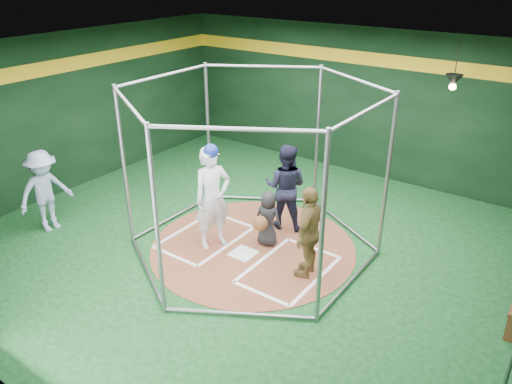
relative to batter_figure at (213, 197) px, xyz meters
The scene contains 12 objects.
room_shell 1.05m from the batter_figure, 28.92° to the left, with size 10.10×9.10×3.53m.
clay_disc 1.23m from the batter_figure, 28.37° to the left, with size 3.80×3.80×0.01m, color brown.
home_plate 1.17m from the batter_figure, ahead, with size 0.43×0.43×0.01m, color white.
batter_box_left 1.03m from the batter_figure, 162.67° to the left, with size 1.17×1.77×0.01m.
batter_box_right 1.87m from the batter_figure, ahead, with size 1.17×1.77×0.01m.
batting_cage 0.88m from the batter_figure, 28.37° to the left, with size 4.05×4.67×3.00m.
pendant_lamp_near 5.17m from the batter_figure, 54.25° to the left, with size 0.34×0.34×0.90m.
batter_figure is the anchor object (origin of this frame).
visitor_leopard 1.91m from the batter_figure, ahead, with size 0.95×0.39×1.62m, color #9D8243.
catcher_figure 1.09m from the batter_figure, 35.91° to the left, with size 0.56×0.59×1.06m.
umpire 1.53m from the batter_figure, 63.25° to the left, with size 0.84×0.65×1.72m, color black.
bystander_blue 3.35m from the batter_figure, 155.21° to the right, with size 1.06×0.61×1.64m, color #8F9FBE.
Camera 1 is at (4.67, -6.46, 4.90)m, focal length 35.00 mm.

